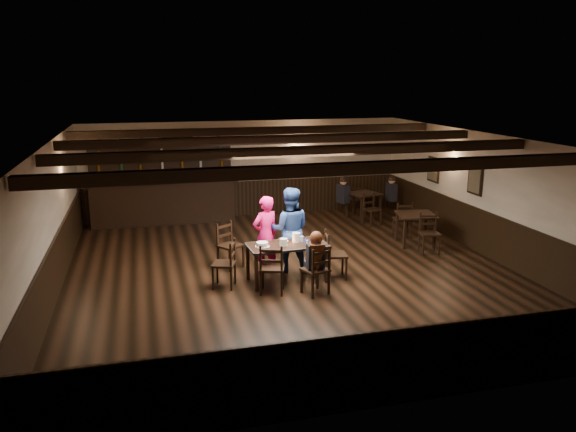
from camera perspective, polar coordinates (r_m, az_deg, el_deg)
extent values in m
plane|color=black|center=(11.60, 0.29, -5.62)|extent=(10.00, 10.00, 0.00)
cube|color=beige|center=(16.01, -4.36, 4.82)|extent=(9.00, 0.02, 2.70)
cube|color=beige|center=(6.73, 11.51, -8.52)|extent=(9.00, 0.02, 2.70)
cube|color=beige|center=(10.98, -23.01, -0.54)|extent=(0.02, 10.00, 2.70)
cube|color=beige|center=(13.10, 19.69, 1.97)|extent=(0.02, 10.00, 2.70)
cube|color=silver|center=(10.99, 0.31, 7.76)|extent=(9.00, 10.00, 0.02)
cube|color=black|center=(16.14, -4.28, 1.82)|extent=(9.00, 0.04, 1.00)
cube|color=black|center=(7.12, 11.06, -14.77)|extent=(9.00, 0.04, 1.00)
cube|color=black|center=(11.21, -22.45, -4.74)|extent=(0.04, 10.00, 1.00)
cube|color=black|center=(13.28, 19.28, -1.62)|extent=(0.04, 10.00, 1.00)
cube|color=black|center=(15.69, -11.25, 6.24)|extent=(0.90, 0.03, 1.00)
cube|color=black|center=(15.67, -11.25, 6.23)|extent=(0.80, 0.02, 0.90)
cube|color=black|center=(13.44, 18.48, 3.45)|extent=(0.03, 0.55, 0.65)
cube|color=#72664C|center=(13.43, 18.41, 3.44)|extent=(0.02, 0.45, 0.55)
cube|color=black|center=(15.05, 14.56, 4.59)|extent=(0.03, 0.55, 0.65)
cube|color=#72664C|center=(15.04, 14.49, 4.59)|extent=(0.02, 0.45, 0.55)
cube|color=black|center=(8.17, 5.78, 4.80)|extent=(8.90, 0.18, 0.18)
cube|color=black|center=(10.05, 1.79, 6.58)|extent=(8.90, 0.18, 0.18)
cube|color=black|center=(11.97, -0.95, 7.78)|extent=(8.90, 0.18, 0.18)
cube|color=black|center=(13.91, -2.93, 8.64)|extent=(8.90, 0.18, 0.18)
cube|color=black|center=(10.46, -3.23, -5.81)|extent=(0.06, 0.06, 0.71)
cube|color=black|center=(11.05, -4.11, -4.72)|extent=(0.06, 0.06, 0.71)
cube|color=black|center=(10.89, 3.99, -5.01)|extent=(0.06, 0.06, 0.71)
cube|color=black|center=(11.46, 2.77, -4.02)|extent=(0.06, 0.06, 0.71)
cube|color=black|center=(10.82, -0.09, -3.00)|extent=(1.58, 0.86, 0.04)
cube|color=#A5A8AD|center=(11.16, -0.68, -2.48)|extent=(1.53, 0.13, 0.04)
cube|color=#A5A8AD|center=(10.49, 0.54, -3.56)|extent=(1.53, 0.13, 0.04)
cube|color=#A5A8AD|center=(11.07, 3.61, -2.64)|extent=(0.08, 0.77, 0.04)
cube|color=#A5A8AD|center=(10.62, -3.95, -3.37)|extent=(0.08, 0.77, 0.04)
cube|color=black|center=(10.58, -0.50, -6.28)|extent=(0.05, 0.05, 0.46)
cube|color=black|center=(10.25, -0.64, -6.98)|extent=(0.05, 0.05, 0.46)
cube|color=black|center=(10.62, -2.56, -6.23)|extent=(0.05, 0.05, 0.46)
cube|color=black|center=(10.28, -2.78, -6.92)|extent=(0.05, 0.05, 0.46)
cube|color=black|center=(10.35, -1.63, -5.31)|extent=(0.56, 0.54, 0.04)
cube|color=black|center=(10.10, -1.73, -4.37)|extent=(0.43, 0.18, 0.48)
cube|color=black|center=(10.11, -1.73, -4.63)|extent=(0.37, 0.15, 0.05)
cube|color=black|center=(10.05, -1.74, -3.60)|extent=(0.37, 0.15, 0.05)
cube|color=black|center=(10.62, 3.02, -6.26)|extent=(0.05, 0.05, 0.44)
cube|color=black|center=(10.36, 4.18, -6.81)|extent=(0.05, 0.05, 0.44)
cube|color=black|center=(10.42, 1.38, -6.66)|extent=(0.05, 0.05, 0.44)
cube|color=black|center=(10.15, 2.52, -7.24)|extent=(0.05, 0.05, 0.44)
cube|color=black|center=(10.30, 2.79, -5.49)|extent=(0.54, 0.53, 0.04)
cube|color=black|center=(10.10, 3.39, -4.52)|extent=(0.42, 0.17, 0.46)
cube|color=black|center=(10.11, 3.39, -4.77)|extent=(0.36, 0.14, 0.05)
cube|color=black|center=(10.05, 3.40, -3.77)|extent=(0.36, 0.14, 0.05)
cube|color=black|center=(10.97, -7.18, -5.69)|extent=(0.05, 0.05, 0.44)
cube|color=black|center=(10.90, -5.40, -5.77)|extent=(0.05, 0.05, 0.44)
cube|color=black|center=(10.64, -7.63, -6.35)|extent=(0.05, 0.05, 0.44)
cube|color=black|center=(10.56, -5.79, -6.44)|extent=(0.05, 0.05, 0.44)
cube|color=black|center=(10.69, -6.54, -4.85)|extent=(0.53, 0.55, 0.04)
cube|color=black|center=(10.58, -5.65, -3.71)|extent=(0.19, 0.41, 0.46)
cube|color=black|center=(10.59, -5.64, -3.95)|extent=(0.15, 0.35, 0.05)
cube|color=black|center=(10.54, -5.67, -3.00)|extent=(0.15, 0.35, 0.05)
cube|color=black|center=(11.08, 5.93, -5.42)|extent=(0.04, 0.04, 0.45)
cube|color=black|center=(11.01, 4.09, -5.50)|extent=(0.04, 0.04, 0.45)
cube|color=black|center=(11.43, 5.56, -4.79)|extent=(0.04, 0.04, 0.45)
cube|color=black|center=(11.37, 3.77, -4.86)|extent=(0.04, 0.04, 0.45)
cube|color=black|center=(11.14, 4.86, -3.93)|extent=(0.49, 0.51, 0.04)
cube|color=black|center=(11.04, 3.97, -2.79)|extent=(0.11, 0.44, 0.48)
cube|color=black|center=(11.05, 3.97, -3.02)|extent=(0.09, 0.38, 0.05)
cube|color=black|center=(11.00, 3.98, -2.07)|extent=(0.09, 0.38, 0.05)
cube|color=black|center=(11.55, -5.92, -4.58)|extent=(0.05, 0.05, 0.46)
cube|color=black|center=(11.81, -7.12, -4.20)|extent=(0.05, 0.05, 0.46)
cube|color=black|center=(11.80, -4.56, -4.15)|extent=(0.05, 0.05, 0.46)
cube|color=black|center=(12.05, -5.76, -3.78)|extent=(0.05, 0.05, 0.46)
cube|color=black|center=(11.73, -5.87, -3.01)|extent=(0.61, 0.60, 0.04)
cube|color=black|center=(11.79, -6.50, -1.73)|extent=(0.39, 0.28, 0.48)
cube|color=black|center=(11.80, -6.49, -1.95)|extent=(0.33, 0.24, 0.05)
cube|color=black|center=(11.75, -6.52, -1.06)|extent=(0.33, 0.24, 0.05)
imported|color=#FF1D6E|center=(11.28, -2.31, -1.94)|extent=(0.68, 0.57, 1.60)
imported|color=navy|center=(11.39, 0.15, -1.40)|extent=(0.99, 0.87, 1.74)
cube|color=black|center=(10.39, 2.61, -5.02)|extent=(0.29, 0.29, 0.12)
cube|color=black|center=(10.22, 2.81, -4.09)|extent=(0.31, 0.18, 0.44)
cylinder|color=black|center=(10.16, 2.82, -3.00)|extent=(0.09, 0.31, 0.31)
sphere|color=#D8A384|center=(10.12, 2.83, -2.26)|extent=(0.19, 0.19, 0.19)
sphere|color=#391D0C|center=(10.09, 2.88, -2.25)|extent=(0.24, 0.24, 0.24)
cone|color=#391D0C|center=(10.12, 3.01, -4.39)|extent=(0.18, 0.18, 0.55)
cylinder|color=white|center=(10.68, -2.63, -3.08)|extent=(0.28, 0.28, 0.01)
cylinder|color=white|center=(10.67, -2.63, -2.85)|extent=(0.22, 0.22, 0.07)
cylinder|color=silver|center=(10.67, -2.63, -2.95)|extent=(0.24, 0.24, 0.04)
cylinder|color=white|center=(10.71, -0.46, -2.67)|extent=(0.15, 0.15, 0.14)
cylinder|color=white|center=(10.95, 0.84, -2.18)|extent=(0.16, 0.16, 0.19)
cylinder|color=#A5A8AD|center=(10.89, -0.10, -2.68)|extent=(0.05, 0.05, 0.03)
sphere|color=orange|center=(10.89, -0.10, -2.53)|extent=(0.03, 0.03, 0.03)
cylinder|color=silver|center=(10.81, 1.97, -2.69)|extent=(0.03, 0.03, 0.08)
cylinder|color=#A5A8AD|center=(10.83, 2.14, -2.61)|extent=(0.04, 0.04, 0.10)
cylinder|color=silver|center=(10.98, 1.40, -2.34)|extent=(0.07, 0.07, 0.11)
cube|color=maroon|center=(10.86, 2.72, -2.83)|extent=(0.29, 0.21, 0.00)
cube|color=#101353|center=(11.07, 2.29, -2.50)|extent=(0.34, 0.26, 0.00)
cube|color=black|center=(15.58, -12.50, 1.26)|extent=(3.78, 0.60, 1.10)
cube|color=black|center=(15.46, -12.61, 3.34)|extent=(3.98, 0.70, 0.05)
cube|color=black|center=(15.73, -12.65, 3.43)|extent=(3.78, 0.10, 2.20)
cube|color=black|center=(15.59, -12.68, 4.27)|extent=(3.68, 0.22, 0.03)
cube|color=black|center=(15.54, -12.75, 5.54)|extent=(3.68, 0.22, 0.03)
cube|color=black|center=(15.49, -12.82, 6.82)|extent=(3.68, 0.22, 0.03)
cube|color=black|center=(13.55, 12.88, 0.13)|extent=(1.00, 1.00, 0.04)
cube|color=black|center=(13.22, 11.76, -1.83)|extent=(0.05, 0.05, 0.71)
cube|color=black|center=(13.87, 11.01, -1.04)|extent=(0.05, 0.05, 0.71)
cube|color=black|center=(13.42, 14.65, -1.76)|extent=(0.05, 0.05, 0.71)
cube|color=black|center=(14.07, 13.77, -0.99)|extent=(0.05, 0.05, 0.71)
cube|color=black|center=(15.71, 7.68, 2.26)|extent=(0.99, 0.99, 0.04)
cube|color=black|center=(15.35, 7.45, 0.54)|extent=(0.05, 0.05, 0.71)
cube|color=black|center=(15.85, 5.97, 1.02)|extent=(0.05, 0.05, 0.71)
cube|color=black|center=(15.75, 9.31, 0.83)|extent=(0.05, 0.05, 0.71)
cube|color=black|center=(16.24, 7.82, 1.28)|extent=(0.05, 0.05, 0.71)
cube|color=black|center=(15.69, 5.61, 2.27)|extent=(0.32, 0.40, 0.51)
sphere|color=#D8A384|center=(15.63, 5.64, 3.50)|extent=(0.20, 0.20, 0.20)
sphere|color=black|center=(15.62, 5.64, 3.61)|extent=(0.21, 0.21, 0.21)
cube|color=black|center=(16.13, 10.45, 2.41)|extent=(0.22, 0.35, 0.50)
sphere|color=#D8A384|center=(16.07, 10.50, 3.57)|extent=(0.19, 0.19, 0.19)
sphere|color=black|center=(16.06, 10.51, 3.67)|extent=(0.20, 0.20, 0.20)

